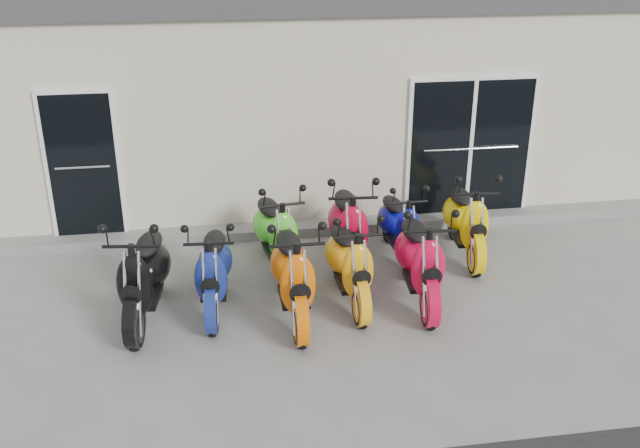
# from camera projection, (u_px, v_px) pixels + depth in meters

# --- Properties ---
(ground) EXTENTS (80.00, 80.00, 0.00)m
(ground) POSITION_uv_depth(u_px,v_px,m) (327.00, 296.00, 9.18)
(ground) COLOR gray
(ground) RESTS_ON ground
(building) EXTENTS (14.00, 6.00, 3.20)m
(building) POSITION_uv_depth(u_px,v_px,m) (282.00, 86.00, 13.26)
(building) COLOR beige
(building) RESTS_ON ground
(front_step) EXTENTS (14.00, 0.40, 0.15)m
(front_step) POSITION_uv_depth(u_px,v_px,m) (306.00, 228.00, 10.98)
(front_step) COLOR gray
(front_step) RESTS_ON ground
(door_left) EXTENTS (1.07, 0.08, 2.22)m
(door_left) POSITION_uv_depth(u_px,v_px,m) (83.00, 162.00, 10.19)
(door_left) COLOR black
(door_left) RESTS_ON front_step
(door_right) EXTENTS (2.02, 0.08, 2.22)m
(door_right) POSITION_uv_depth(u_px,v_px,m) (470.00, 144.00, 11.01)
(door_right) COLOR black
(door_right) RESTS_ON front_step
(scooter_front_black) EXTENTS (0.95, 2.03, 1.45)m
(scooter_front_black) POSITION_uv_depth(u_px,v_px,m) (143.00, 265.00, 8.38)
(scooter_front_black) COLOR black
(scooter_front_black) RESTS_ON ground
(scooter_front_blue) EXTENTS (0.79, 1.84, 1.33)m
(scooter_front_blue) POSITION_uv_depth(u_px,v_px,m) (213.00, 260.00, 8.62)
(scooter_front_blue) COLOR navy
(scooter_front_blue) RESTS_ON ground
(scooter_front_orange_a) EXTENTS (0.71, 1.96, 1.44)m
(scooter_front_orange_a) POSITION_uv_depth(u_px,v_px,m) (293.00, 263.00, 8.41)
(scooter_front_orange_a) COLOR #E86205
(scooter_front_orange_a) RESTS_ON ground
(scooter_front_orange_b) EXTENTS (0.72, 1.85, 1.35)m
(scooter_front_orange_b) POSITION_uv_depth(u_px,v_px,m) (350.00, 253.00, 8.77)
(scooter_front_orange_b) COLOR #F1A413
(scooter_front_orange_b) RESTS_ON ground
(scooter_front_red) EXTENTS (0.87, 2.00, 1.44)m
(scooter_front_red) POSITION_uv_depth(u_px,v_px,m) (420.00, 249.00, 8.78)
(scooter_front_red) COLOR red
(scooter_front_red) RESTS_ON ground
(scooter_back_green) EXTENTS (0.93, 1.94, 1.38)m
(scooter_back_green) POSITION_uv_depth(u_px,v_px,m) (276.00, 223.00, 9.61)
(scooter_back_green) COLOR #4CDA2A
(scooter_back_green) RESTS_ON ground
(scooter_back_red) EXTENTS (0.88, 2.05, 1.47)m
(scooter_back_red) POSITION_uv_depth(u_px,v_px,m) (349.00, 217.00, 9.67)
(scooter_back_red) COLOR #BB0729
(scooter_back_red) RESTS_ON ground
(scooter_back_blue) EXTENTS (0.65, 1.67, 1.22)m
(scooter_back_blue) POSITION_uv_depth(u_px,v_px,m) (399.00, 218.00, 9.99)
(scooter_back_blue) COLOR #090D9D
(scooter_back_blue) RESTS_ON ground
(scooter_back_yellow) EXTENTS (0.86, 1.93, 1.38)m
(scooter_back_yellow) POSITION_uv_depth(u_px,v_px,m) (467.00, 211.00, 9.99)
(scooter_back_yellow) COLOR yellow
(scooter_back_yellow) RESTS_ON ground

